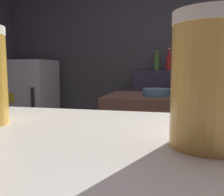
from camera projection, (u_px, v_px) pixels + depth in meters
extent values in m
cube|color=#454649|center=(188.00, 51.00, 3.25)|extent=(5.20, 0.10, 2.70)
cube|color=#363142|center=(167.00, 115.00, 3.12)|extent=(0.82, 0.36, 1.10)
cube|color=white|center=(30.00, 107.00, 3.35)|extent=(0.62, 0.55, 1.23)
cube|color=#262626|center=(33.00, 106.00, 3.02)|extent=(0.03, 0.03, 0.44)
cube|color=yellow|center=(11.00, 98.00, 3.08)|extent=(0.10, 0.01, 0.12)
cylinder|color=#CCA193|center=(218.00, 55.00, 1.55)|extent=(0.18, 0.33, 0.08)
cylinder|color=slate|center=(156.00, 92.00, 1.83)|extent=(0.20, 0.20, 0.06)
cylinder|color=gold|center=(210.00, 87.00, 0.25)|extent=(0.08, 0.08, 0.12)
cylinder|color=white|center=(213.00, 18.00, 0.24)|extent=(0.08, 0.08, 0.01)
cylinder|color=#4B8336|center=(157.00, 63.00, 3.12)|extent=(0.07, 0.07, 0.19)
cylinder|color=#4B8336|center=(157.00, 52.00, 3.10)|extent=(0.03, 0.03, 0.07)
cylinder|color=black|center=(157.00, 49.00, 3.10)|extent=(0.03, 0.03, 0.01)
cylinder|color=#51823A|center=(181.00, 64.00, 2.94)|extent=(0.07, 0.07, 0.15)
cylinder|color=#51823A|center=(181.00, 55.00, 2.92)|extent=(0.03, 0.03, 0.06)
cylinder|color=black|center=(181.00, 52.00, 2.92)|extent=(0.04, 0.04, 0.01)
cylinder|color=#4D8137|center=(190.00, 63.00, 3.01)|extent=(0.06, 0.06, 0.17)
cylinder|color=#4D8137|center=(190.00, 53.00, 3.00)|extent=(0.03, 0.03, 0.07)
cylinder|color=black|center=(191.00, 50.00, 2.99)|extent=(0.03, 0.03, 0.01)
cylinder|color=red|center=(169.00, 63.00, 3.01)|extent=(0.07, 0.07, 0.18)
cylinder|color=red|center=(169.00, 52.00, 2.99)|extent=(0.03, 0.03, 0.07)
cylinder|color=white|center=(169.00, 49.00, 2.99)|extent=(0.04, 0.04, 0.01)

